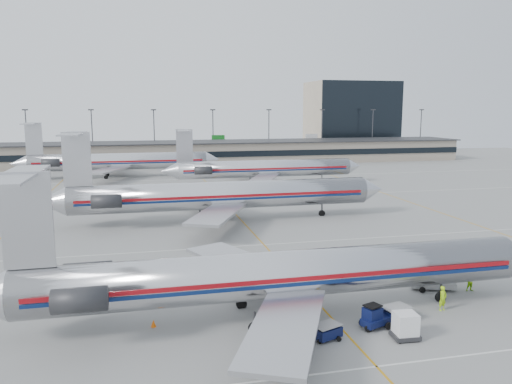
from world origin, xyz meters
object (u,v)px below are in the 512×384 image
object	(u,v)px
jet_foreground	(272,274)
belt_loader	(434,282)
uld_container	(405,326)
tug_center	(374,318)
jet_second_row	(217,195)

from	to	relation	value
jet_foreground	belt_loader	size ratio (longest dim) A/B	9.90
uld_container	belt_loader	size ratio (longest dim) A/B	0.41
tug_center	jet_second_row	bearing A→B (deg)	77.77
belt_loader	jet_second_row	bearing A→B (deg)	133.50
uld_container	belt_loader	bearing A→B (deg)	51.46
jet_second_row	uld_container	world-z (taller)	jet_second_row
jet_foreground	uld_container	size ratio (longest dim) A/B	24.07
belt_loader	jet_foreground	bearing A→B (deg)	-151.79
jet_foreground	jet_second_row	xyz separation A→B (m)	(0.90, 32.93, 0.32)
uld_container	belt_loader	xyz separation A→B (m)	(7.20, 7.93, -0.31)
jet_second_row	uld_container	bearing A→B (deg)	-79.84
tug_center	belt_loader	xyz separation A→B (m)	(8.48, 5.97, -0.18)
jet_foreground	uld_container	world-z (taller)	jet_foreground
jet_foreground	tug_center	size ratio (longest dim) A/B	18.43
jet_foreground	belt_loader	bearing A→B (deg)	9.54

